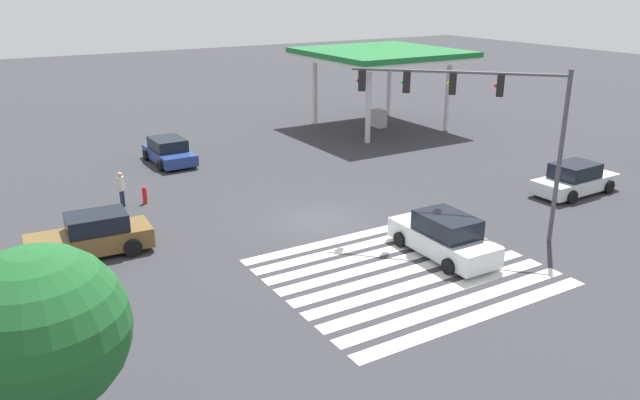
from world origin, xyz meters
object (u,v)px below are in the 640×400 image
pedestrian (121,188)px  fire_hydrant (145,195)px  car_4 (92,236)px  car_0 (575,180)px  car_5 (169,151)px  tree_corner_a (42,331)px  car_3 (444,237)px  traffic_signal_mast (482,109)px

pedestrian → fire_hydrant: (1.07, 0.00, -0.56)m
car_4 → fire_hydrant: bearing=-121.9°
car_0 → car_4: 23.13m
car_0 → car_5: (-15.81, 16.17, -0.04)m
fire_hydrant → tree_corner_a: bearing=-111.3°
car_0 → tree_corner_a: 26.94m
car_4 → car_0: bearing=171.4°
car_3 → car_5: 19.17m
car_0 → tree_corner_a: tree_corner_a is taller
car_0 → traffic_signal_mast: bearing=-172.7°
traffic_signal_mast → pedestrian: 16.82m
fire_hydrant → car_4: bearing=-125.3°
car_5 → tree_corner_a: (-9.95, -23.45, 3.08)m
car_3 → car_4: car_3 is taller
car_4 → car_5: car_4 is taller
car_3 → fire_hydrant: bearing=35.3°
pedestrian → tree_corner_a: (-5.55, -17.00, 2.79)m
tree_corner_a → fire_hydrant: tree_corner_a is taller
traffic_signal_mast → fire_hydrant: bearing=-0.7°
car_0 → car_3: 11.09m
pedestrian → tree_corner_a: size_ratio=0.32×
tree_corner_a → car_0: bearing=15.8°
car_0 → car_4: size_ratio=1.01×
traffic_signal_mast → car_4: size_ratio=1.48×
car_0 → fire_hydrant: size_ratio=5.62×
traffic_signal_mast → car_3: size_ratio=1.48×
traffic_signal_mast → car_5: size_ratio=1.61×
car_3 → tree_corner_a: 16.00m
car_5 → car_4: bearing=-32.1°
traffic_signal_mast → tree_corner_a: 18.47m
tree_corner_a → fire_hydrant: size_ratio=6.40×
car_3 → car_4: 13.79m
car_0 → pedestrian: bearing=152.6°
car_4 → fire_hydrant: size_ratio=5.55×
car_5 → car_0: bearing=43.2°
car_4 → car_3: bearing=152.2°
traffic_signal_mast → pedestrian: traffic_signal_mast is taller
car_3 → car_5: car_3 is taller
car_5 → car_3: bearing=13.9°
pedestrian → traffic_signal_mast: bearing=-1.4°
fire_hydrant → car_0: bearing=-26.9°
traffic_signal_mast → pedestrian: size_ratio=4.03×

